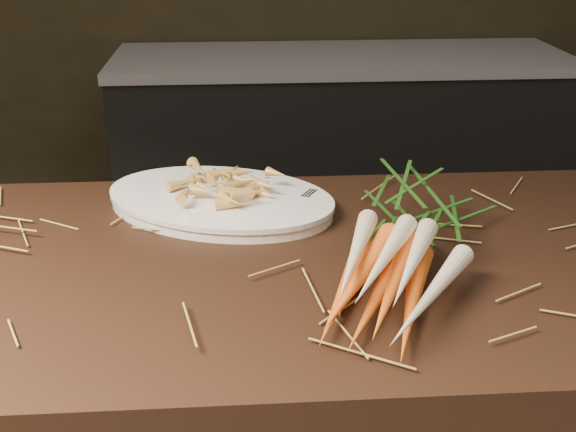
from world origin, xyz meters
name	(u,v)px	position (x,y,z in m)	size (l,w,h in m)	color
back_counter	(339,154)	(0.30, 2.18, 0.42)	(1.82, 0.62, 0.84)	black
straw_bedding	(319,251)	(0.00, 0.30, 0.91)	(1.40, 0.60, 0.02)	olive
root_veg_bunch	(403,235)	(0.12, 0.27, 0.95)	(0.34, 0.54, 0.10)	orange
serving_platter	(220,203)	(-0.15, 0.50, 0.91)	(0.41, 0.27, 0.02)	white
roasted_veg_heap	(219,185)	(-0.15, 0.50, 0.94)	(0.20, 0.15, 0.05)	#B98842
serving_fork	(294,211)	(-0.03, 0.42, 0.92)	(0.01, 0.16, 0.00)	silver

